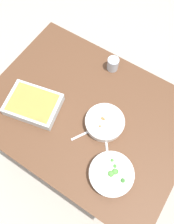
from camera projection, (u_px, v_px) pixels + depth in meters
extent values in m
plane|color=#B2A899|center=(87.00, 146.00, 2.03)|extent=(6.00, 6.00, 0.00)
cube|color=brown|center=(87.00, 113.00, 1.37)|extent=(1.20, 0.90, 0.04)
cylinder|color=brown|center=(59.00, 64.00, 1.96)|extent=(0.06, 0.06, 0.70)
cylinder|color=silver|center=(105.00, 123.00, 1.30)|extent=(0.22, 0.22, 0.05)
torus|color=silver|center=(105.00, 121.00, 1.27)|extent=(0.22, 0.22, 0.01)
cylinder|color=olive|center=(105.00, 122.00, 1.29)|extent=(0.18, 0.18, 0.03)
sphere|color=olive|center=(112.00, 118.00, 1.29)|extent=(0.01, 0.01, 0.01)
sphere|color=#C66633|center=(100.00, 123.00, 1.27)|extent=(0.01, 0.01, 0.01)
sphere|color=olive|center=(102.00, 119.00, 1.28)|extent=(0.02, 0.02, 0.02)
sphere|color=#C66633|center=(112.00, 129.00, 1.26)|extent=(0.01, 0.01, 0.01)
sphere|color=#C66633|center=(104.00, 120.00, 1.28)|extent=(0.02, 0.02, 0.02)
sphere|color=#C66633|center=(100.00, 127.00, 1.26)|extent=(0.02, 0.02, 0.02)
cylinder|color=silver|center=(111.00, 174.00, 1.18)|extent=(0.23, 0.23, 0.05)
torus|color=silver|center=(112.00, 173.00, 1.16)|extent=(0.23, 0.23, 0.01)
cylinder|color=#8CB272|center=(111.00, 174.00, 1.18)|extent=(0.19, 0.19, 0.02)
sphere|color=#569E42|center=(111.00, 174.00, 1.16)|extent=(0.03, 0.03, 0.03)
sphere|color=#3D7A33|center=(123.00, 181.00, 1.15)|extent=(0.03, 0.03, 0.03)
sphere|color=#478C38|center=(112.00, 160.00, 1.19)|extent=(0.02, 0.02, 0.02)
sphere|color=#569E42|center=(115.00, 172.00, 1.17)|extent=(0.03, 0.03, 0.03)
sphere|color=#478C38|center=(115.00, 166.00, 1.18)|extent=(0.02, 0.02, 0.02)
sphere|color=#478C38|center=(116.00, 172.00, 1.17)|extent=(0.03, 0.03, 0.03)
cube|color=silver|center=(33.00, 104.00, 1.34)|extent=(0.34, 0.28, 0.06)
cube|color=gold|center=(33.00, 104.00, 1.33)|extent=(0.30, 0.25, 0.04)
cylinder|color=#B2BCC6|center=(113.00, 64.00, 1.44)|extent=(0.07, 0.07, 0.08)
cylinder|color=black|center=(113.00, 65.00, 1.45)|extent=(0.06, 0.06, 0.05)
cube|color=silver|center=(83.00, 134.00, 1.29)|extent=(0.08, 0.13, 0.01)
ellipsoid|color=silver|center=(96.00, 128.00, 1.31)|extent=(0.04, 0.05, 0.01)
cube|color=silver|center=(111.00, 175.00, 1.20)|extent=(0.12, 0.09, 0.01)
ellipsoid|color=silver|center=(104.00, 160.00, 1.23)|extent=(0.05, 0.04, 0.01)
cube|color=silver|center=(107.00, 150.00, 1.26)|extent=(0.09, 0.12, 0.01)
cube|color=silver|center=(109.00, 165.00, 1.22)|extent=(0.05, 0.05, 0.01)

